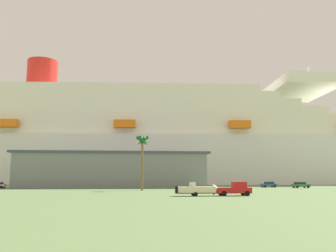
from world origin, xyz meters
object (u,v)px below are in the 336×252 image
at_px(small_boat_on_trailer, 200,190).
at_px(parked_car_green_wagon, 301,185).
at_px(cruise_ship, 130,144).
at_px(parked_car_blue_suv, 269,184).
at_px(palm_tree, 142,145).
at_px(pickup_truck, 235,189).

bearing_deg(small_boat_on_trailer, parked_car_green_wagon, 49.84).
distance_m(cruise_ship, parked_car_blue_suv, 66.95).
height_order(palm_tree, parked_car_green_wagon, palm_tree).
bearing_deg(palm_tree, small_boat_on_trailer, -67.90).
height_order(cruise_ship, palm_tree, cruise_ship).
xyz_separation_m(small_boat_on_trailer, parked_car_blue_suv, (26.08, 44.49, -0.13)).
relative_size(parked_car_green_wagon, parked_car_blue_suv, 1.11).
relative_size(small_boat_on_trailer, parked_car_green_wagon, 1.69).
bearing_deg(pickup_truck, parked_car_blue_suv, 65.04).
bearing_deg(parked_car_blue_suv, small_boat_on_trailer, -120.38).
bearing_deg(cruise_ship, parked_car_blue_suv, -50.04).
distance_m(small_boat_on_trailer, parked_car_green_wagon, 51.31).
distance_m(cruise_ship, parked_car_green_wagon, 75.31).
bearing_deg(small_boat_on_trailer, palm_tree, 112.10).
distance_m(pickup_truck, parked_car_green_wagon, 47.54).
height_order(pickup_truck, parked_car_green_wagon, pickup_truck).
distance_m(cruise_ship, pickup_truck, 97.55).
relative_size(pickup_truck, parked_car_green_wagon, 1.18).
bearing_deg(parked_car_green_wagon, cruise_ship, 131.51).
bearing_deg(parked_car_blue_suv, palm_tree, -149.31).
bearing_deg(small_boat_on_trailer, cruise_ship, 99.45).
distance_m(pickup_truck, small_boat_on_trailer, 5.60).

